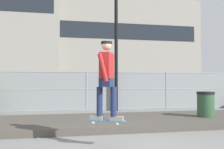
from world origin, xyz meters
name	(u,v)px	position (x,y,z in m)	size (l,w,h in m)	color
gravel_berm	(99,122)	(0.00, 3.36, 0.09)	(17.13, 3.06, 0.19)	#4C473F
skateboard	(107,121)	(-0.27, 0.64, 0.54)	(0.80, 0.55, 0.07)	#2D608C
skater	(107,75)	(-0.27, 0.64, 1.51)	(0.69, 0.62, 1.68)	gray
chain_fence	(87,91)	(0.00, 7.28, 0.93)	(24.04, 0.06, 1.85)	gray
street_lamp	(116,15)	(1.36, 6.98, 4.54)	(0.44, 0.44, 7.39)	black
parked_car_mid	(104,90)	(1.42, 10.61, 0.84)	(4.45, 2.04, 1.66)	navy
parked_car_far	(187,90)	(6.86, 10.47, 0.84)	(4.51, 2.16, 1.66)	#474C54
office_block	(101,48)	(6.00, 40.01, 7.44)	(31.43, 13.23, 14.89)	gray
trash_bin	(206,107)	(3.59, 3.13, 0.52)	(0.59, 0.59, 1.03)	#2D5133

